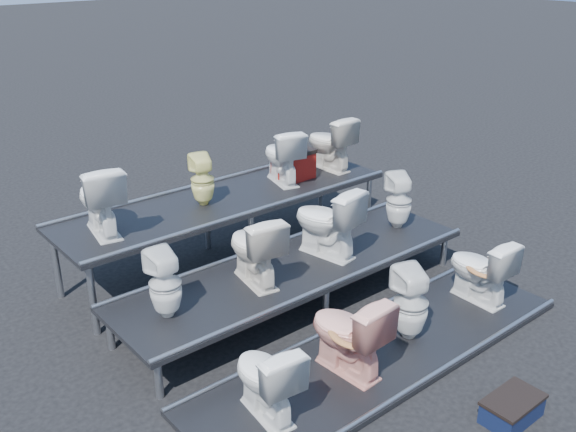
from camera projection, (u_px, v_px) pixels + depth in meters
ground at (296, 302)px, 7.16m from camera, size 80.00×80.00×0.00m
tier_front at (383, 352)px, 6.23m from camera, size 4.20×1.20×0.06m
tier_mid at (296, 284)px, 7.07m from camera, size 4.20×1.20×0.46m
tier_back at (228, 230)px, 7.91m from camera, size 4.20×1.20×0.86m
toilet_0 at (266, 378)px, 5.23m from camera, size 0.48×0.75×0.72m
toilet_1 at (348, 333)px, 5.77m from camera, size 0.49×0.81×0.80m
toilet_2 at (411, 303)px, 6.28m from camera, size 0.43×0.43×0.76m
toilet_3 at (480, 269)px, 6.95m from camera, size 0.44×0.75×0.75m
toilet_4 at (165, 284)px, 5.91m from camera, size 0.31×0.32×0.67m
toilet_5 at (254, 248)px, 6.50m from camera, size 0.55×0.81×0.76m
toilet_6 at (327, 221)px, 7.07m from camera, size 0.58×0.86×0.81m
toilet_7 at (399, 201)px, 7.80m from camera, size 0.41×0.42×0.69m
toilet_8 at (100, 199)px, 6.66m from camera, size 0.55×0.82×0.77m
toilet_9 at (202, 180)px, 7.43m from camera, size 0.33×0.34×0.61m
toilet_10 at (282, 156)px, 8.11m from camera, size 0.56×0.77×0.71m
toilet_11 at (330, 143)px, 8.58m from camera, size 0.42×0.73×0.73m
red_crate at (293, 166)px, 8.32m from camera, size 0.48×0.39×0.34m
step_stool at (512, 410)px, 5.37m from camera, size 0.52×0.31×0.19m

